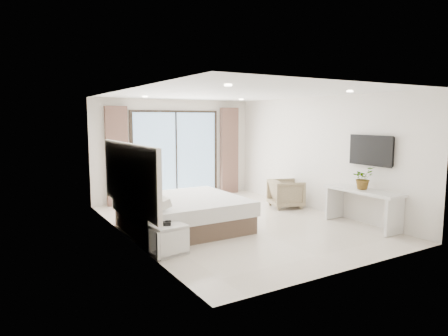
# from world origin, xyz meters

# --- Properties ---
(ground) EXTENTS (6.20, 6.20, 0.00)m
(ground) POSITION_xyz_m (0.00, 0.00, 0.00)
(ground) COLOR beige
(ground) RESTS_ON ground
(room_shell) EXTENTS (4.62, 6.22, 2.72)m
(room_shell) POSITION_xyz_m (-0.20, 0.73, 1.58)
(room_shell) COLOR silver
(room_shell) RESTS_ON ground
(bed) EXTENTS (2.24, 2.13, 0.76)m
(bed) POSITION_xyz_m (-1.19, 0.11, 0.33)
(bed) COLOR brown
(bed) RESTS_ON ground
(nightstand) EXTENTS (0.58, 0.50, 0.48)m
(nightstand) POSITION_xyz_m (-2.01, -1.12, 0.24)
(nightstand) COLOR silver
(nightstand) RESTS_ON ground
(phone) EXTENTS (0.20, 0.18, 0.06)m
(phone) POSITION_xyz_m (-2.05, -1.11, 0.51)
(phone) COLOR black
(phone) RESTS_ON nightstand
(console_desk) EXTENTS (0.52, 1.67, 0.77)m
(console_desk) POSITION_xyz_m (2.04, -1.57, 0.57)
(console_desk) COLOR silver
(console_desk) RESTS_ON ground
(plant) EXTENTS (0.44, 0.48, 0.36)m
(plant) POSITION_xyz_m (2.04, -1.56, 0.95)
(plant) COLOR #33662D
(plant) RESTS_ON console_desk
(armchair) EXTENTS (0.88, 0.91, 0.76)m
(armchair) POSITION_xyz_m (1.85, 0.60, 0.38)
(armchair) COLOR #998664
(armchair) RESTS_ON ground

